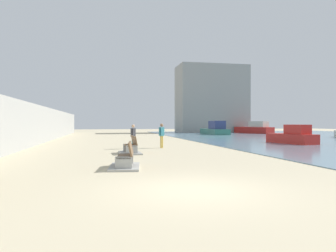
% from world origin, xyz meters
% --- Properties ---
extents(ground_plane, '(120.00, 120.00, 0.00)m').
position_xyz_m(ground_plane, '(0.00, 18.00, 0.00)').
color(ground_plane, '#C6B793').
extents(seawall, '(0.80, 64.00, 3.11)m').
position_xyz_m(seawall, '(-7.50, 18.00, 1.55)').
color(seawall, '#9E9E99').
rests_on(seawall, ground).
extents(bench_near, '(1.34, 2.22, 0.98)m').
position_xyz_m(bench_near, '(-1.36, 4.36, 0.23)').
color(bench_near, '#9E9E99').
rests_on(bench_near, ground).
extents(bench_far, '(1.20, 2.15, 0.98)m').
position_xyz_m(bench_far, '(-0.69, 10.01, 0.23)').
color(bench_far, '#9E9E99').
rests_on(bench_far, ground).
extents(person_walking, '(0.37, 0.43, 1.60)m').
position_xyz_m(person_walking, '(-0.24, 13.32, 0.92)').
color(person_walking, teal).
rests_on(person_walking, ground).
extents(person_standing, '(0.44, 0.36, 1.66)m').
position_xyz_m(person_standing, '(1.70, 13.46, 0.96)').
color(person_standing, gold).
rests_on(person_standing, ground).
extents(boat_far_left, '(4.08, 7.16, 1.93)m').
position_xyz_m(boat_far_left, '(21.55, 39.45, 0.75)').
color(boat_far_left, red).
rests_on(boat_far_left, water_bay).
extents(boat_outer, '(2.36, 6.92, 1.95)m').
position_xyz_m(boat_outer, '(13.69, 36.00, 0.74)').
color(boat_outer, '#337060').
rests_on(boat_outer, water_bay).
extents(boat_nearest, '(2.31, 4.55, 1.53)m').
position_xyz_m(boat_nearest, '(12.82, 15.45, 0.60)').
color(boat_nearest, red).
rests_on(boat_nearest, water_bay).
extents(harbor_building, '(12.00, 6.00, 11.71)m').
position_xyz_m(harbor_building, '(16.61, 46.00, 5.86)').
color(harbor_building, gray).
rests_on(harbor_building, ground).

